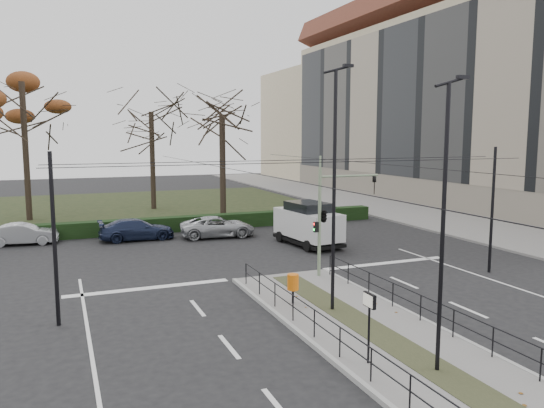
{
  "coord_description": "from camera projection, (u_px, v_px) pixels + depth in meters",
  "views": [
    {
      "loc": [
        -9.35,
        -17.1,
        6.51
      ],
      "look_at": [
        0.43,
        7.14,
        3.13
      ],
      "focal_mm": 35.0,
      "sensor_mm": 36.0,
      "label": 1
    }
  ],
  "objects": [
    {
      "name": "ground",
      "position": [
        332.0,
        309.0,
        20.03
      ],
      "size": [
        140.0,
        140.0,
        0.0
      ],
      "primitive_type": "plane",
      "color": "black",
      "rests_on": "ground"
    },
    {
      "name": "median_island",
      "position": [
        368.0,
        329.0,
        17.72
      ],
      "size": [
        4.4,
        15.0,
        0.14
      ],
      "primitive_type": "cube",
      "color": "slate",
      "rests_on": "ground"
    },
    {
      "name": "sidewalk_east",
      "position": [
        393.0,
        209.0,
        46.93
      ],
      "size": [
        8.0,
        90.0,
        0.14
      ],
      "primitive_type": "cube",
      "color": "slate",
      "rests_on": "ground"
    },
    {
      "name": "park",
      "position": [
        101.0,
        209.0,
        47.23
      ],
      "size": [
        38.0,
        26.0,
        0.1
      ],
      "primitive_type": "cube",
      "color": "black",
      "rests_on": "ground"
    },
    {
      "name": "hedge",
      "position": [
        116.0,
        228.0,
        34.85
      ],
      "size": [
        38.0,
        1.0,
        1.0
      ],
      "primitive_type": "cube",
      "color": "black",
      "rests_on": "ground"
    },
    {
      "name": "apartment_block",
      "position": [
        471.0,
        95.0,
        51.12
      ],
      "size": [
        13.09,
        52.1,
        21.64
      ],
      "color": "tan",
      "rests_on": "ground"
    },
    {
      "name": "median_railing",
      "position": [
        370.0,
        304.0,
        17.51
      ],
      "size": [
        4.14,
        13.24,
        0.92
      ],
      "color": "black",
      "rests_on": "median_island"
    },
    {
      "name": "catenary",
      "position": [
        314.0,
        214.0,
        21.08
      ],
      "size": [
        20.0,
        34.0,
        6.0
      ],
      "color": "black",
      "rests_on": "ground"
    },
    {
      "name": "traffic_light",
      "position": [
        325.0,
        214.0,
        24.02
      ],
      "size": [
        3.34,
        1.91,
        4.92
      ],
      "color": "gray",
      "rests_on": "median_island"
    },
    {
      "name": "litter_bin",
      "position": [
        293.0,
        283.0,
        20.2
      ],
      "size": [
        0.44,
        0.44,
        1.13
      ],
      "color": "black",
      "rests_on": "median_island"
    },
    {
      "name": "info_panel",
      "position": [
        369.0,
        308.0,
        14.74
      ],
      "size": [
        0.12,
        0.53,
        2.03
      ],
      "color": "black",
      "rests_on": "median_island"
    },
    {
      "name": "streetlamp_median_near",
      "position": [
        444.0,
        225.0,
        13.97
      ],
      "size": [
        0.66,
        0.14,
        7.91
      ],
      "color": "black",
      "rests_on": "median_island"
    },
    {
      "name": "streetlamp_median_far",
      "position": [
        335.0,
        188.0,
        18.98
      ],
      "size": [
        0.74,
        0.15,
        8.87
      ],
      "color": "black",
      "rests_on": "median_island"
    },
    {
      "name": "parked_car_second",
      "position": [
        23.0,
        234.0,
        31.82
      ],
      "size": [
        4.03,
        1.74,
        1.29
      ],
      "primitive_type": "imported",
      "rotation": [
        0.0,
        0.0,
        1.47
      ],
      "color": "#A0A3A7",
      "rests_on": "ground"
    },
    {
      "name": "parked_car_third",
      "position": [
        137.0,
        229.0,
        33.23
      ],
      "size": [
        4.62,
        1.9,
        1.34
      ],
      "primitive_type": "imported",
      "rotation": [
        0.0,
        0.0,
        1.58
      ],
      "color": "#1B2440",
      "rests_on": "ground"
    },
    {
      "name": "parked_car_fourth",
      "position": [
        218.0,
        227.0,
        34.23
      ],
      "size": [
        5.02,
        2.7,
        1.34
      ],
      "primitive_type": "imported",
      "rotation": [
        0.0,
        0.0,
        1.47
      ],
      "color": "#A0A3A7",
      "rests_on": "ground"
    },
    {
      "name": "white_van",
      "position": [
        308.0,
        223.0,
        31.58
      ],
      "size": [
        2.68,
        5.15,
        2.59
      ],
      "color": "silver",
      "rests_on": "ground"
    },
    {
      "name": "rust_tree",
      "position": [
        22.0,
        82.0,
        39.27
      ],
      "size": [
        9.04,
        9.04,
        13.67
      ],
      "color": "black",
      "rests_on": "park"
    },
    {
      "name": "bare_tree_center",
      "position": [
        151.0,
        119.0,
        45.94
      ],
      "size": [
        7.68,
        7.68,
        11.26
      ],
      "color": "black",
      "rests_on": "park"
    },
    {
      "name": "bare_tree_near",
      "position": [
        222.0,
        123.0,
        38.24
      ],
      "size": [
        6.02,
        6.02,
        10.54
      ],
      "color": "black",
      "rests_on": "park"
    }
  ]
}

